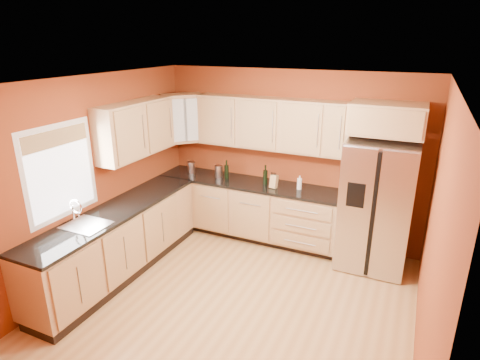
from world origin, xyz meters
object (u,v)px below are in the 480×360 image
object	(u,v)px
refrigerator	(376,205)
knife_block	(274,181)
canister_left	(191,168)
wine_bottle_a	(227,170)
soap_dispenser	(299,182)

from	to	relation	value
refrigerator	knife_block	distance (m)	1.46
canister_left	knife_block	size ratio (longest dim) A/B	1.00
refrigerator	knife_block	bearing A→B (deg)	-179.76
refrigerator	wine_bottle_a	bearing A→B (deg)	178.39
wine_bottle_a	knife_block	bearing A→B (deg)	-4.93
canister_left	soap_dispenser	world-z (taller)	soap_dispenser
soap_dispenser	wine_bottle_a	bearing A→B (deg)	-178.63
canister_left	soap_dispenser	distance (m)	1.82
canister_left	soap_dispenser	bearing A→B (deg)	0.81
knife_block	canister_left	bearing A→B (deg)	-175.25
refrigerator	wine_bottle_a	world-z (taller)	refrigerator
soap_dispenser	knife_block	bearing A→B (deg)	-164.79
knife_block	soap_dispenser	bearing A→B (deg)	22.81
wine_bottle_a	soap_dispenser	xyz separation A→B (m)	(1.17, 0.03, -0.05)
canister_left	wine_bottle_a	xyz separation A→B (m)	(0.64, -0.00, 0.05)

